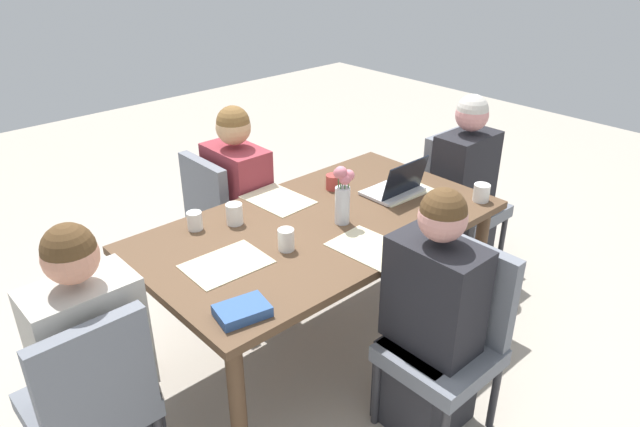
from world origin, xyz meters
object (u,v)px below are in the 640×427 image
Objects in this scene: coffee_mug_near_left at (195,221)px; coffee_mug_centre_left at (333,182)px; person_head_right_left_mid at (97,375)px; laptop_head_left_left_far at (396,187)px; flower_vase at (343,192)px; person_head_left_left_far at (462,197)px; chair_head_left_left_far at (458,194)px; coffee_mug_far_left at (481,193)px; person_near_left_near at (239,213)px; coffee_mug_near_right at (286,240)px; person_far_right_near at (431,328)px; book_red_cover at (242,311)px; coffee_mug_centre_right at (234,214)px; chair_head_right_left_mid at (91,398)px; chair_far_right_near at (452,332)px; dining_table at (320,236)px; chair_near_left_near at (224,218)px.

coffee_mug_near_left reaches higher than coffee_mug_centre_left.
laptop_head_left_left_far is (-1.75, 0.01, 0.28)m from person_head_right_left_mid.
flower_vase reaches higher than laptop_head_left_left_far.
person_head_right_left_mid is 1.00× the size of person_head_left_left_far.
coffee_mug_far_left is (0.46, 0.45, 0.31)m from chair_head_left_left_far.
coffee_mug_far_left is at bearing 44.18° from chair_head_left_left_far.
laptop_head_left_left_far is at bearing 123.47° from person_near_left_near.
coffee_mug_near_right reaches higher than coffee_mug_centre_left.
coffee_mug_near_right is at bearing 176.31° from person_head_right_left_mid.
person_far_right_near is 0.93m from coffee_mug_far_left.
coffee_mug_near_left reaches higher than book_red_cover.
coffee_mug_near_right is 0.37m from coffee_mug_centre_right.
chair_head_right_left_mid and chair_head_left_left_far have the same top height.
flower_vase is (-1.36, -0.03, 0.43)m from chair_head_right_left_mid.
flower_vase is 3.40× the size of coffee_mug_near_left.
person_head_right_left_mid is 3.73× the size of laptop_head_left_left_far.
chair_head_right_left_mid and chair_far_right_near have the same top height.
flower_vase is 0.55m from coffee_mug_centre_right.
coffee_mug_near_left is at bearing -21.17° from laptop_head_left_left_far.
book_red_cover reaches higher than dining_table.
coffee_mug_centre_right is (0.26, 0.53, 0.31)m from chair_near_left_near.
person_head_left_left_far is 0.61m from coffee_mug_far_left.
coffee_mug_near_right reaches higher than coffee_mug_far_left.
coffee_mug_centre_right is (0.39, -1.07, 0.31)m from chair_far_right_near.
coffee_mug_near_right is at bearing 3.74° from laptop_head_left_left_far.
flower_vase is 2.98× the size of coffee_mug_near_right.
dining_table is at bearing -178.44° from person_head_right_left_mid.
chair_head_right_left_mid is 8.65× the size of coffee_mug_near_right.
book_red_cover is (0.75, 1.11, 0.25)m from person_near_left_near.
person_far_right_near is 0.92m from laptop_head_left_left_far.
coffee_mug_far_left reaches higher than coffee_mug_near_left.
book_red_cover is (1.55, -0.03, -0.03)m from coffee_mug_far_left.
person_far_right_near is 0.77m from flower_vase.
chair_head_left_left_far is 8.65× the size of coffee_mug_near_right.
book_red_cover is at bearing 31.65° from coffee_mug_near_right.
coffee_mug_centre_left is at bearing -53.16° from coffee_mug_far_left.
dining_table is at bearing -26.14° from coffee_mug_far_left.
person_near_left_near and person_head_left_left_far have the same top height.
person_near_left_near is (-0.02, -0.74, -0.15)m from dining_table.
coffee_mug_far_left is at bearing 164.55° from coffee_mug_near_right.
person_head_right_left_mid reaches higher than coffee_mug_centre_right.
person_far_right_near is at bearing 29.94° from person_head_left_left_far.
flower_vase is (-0.09, -0.65, 0.40)m from person_far_right_near.
person_head_right_left_mid is 11.48× the size of coffee_mug_near_right.
dining_table is 1.23m from person_head_right_left_mid.
chair_head_left_left_far reaches higher than coffee_mug_far_left.
coffee_mug_near_left is (0.44, 0.44, 0.31)m from chair_near_left_near.
coffee_mug_far_left is (-0.49, 0.65, 0.00)m from coffee_mug_centre_left.
coffee_mug_near_right is at bearing -179.10° from chair_head_right_left_mid.
coffee_mug_far_left is 0.47× the size of book_red_cover.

